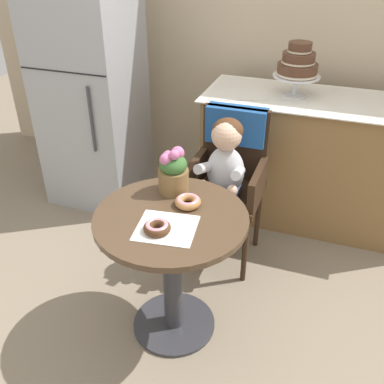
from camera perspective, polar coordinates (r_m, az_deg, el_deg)
The scene contains 12 objects.
ground_plane at distance 2.49m, azimuth -2.34°, elevation -16.85°, with size 8.00×8.00×0.00m, color gray.
back_wall at distance 3.47m, azimuth 9.33°, elevation 22.79°, with size 4.80×0.10×2.70m, color #C1AD8E.
cafe_table at distance 2.13m, azimuth -2.63°, elevation -7.76°, with size 0.72×0.72×0.72m.
wicker_chair at distance 2.63m, azimuth 5.08°, elevation 3.87°, with size 0.42×0.45×0.95m.
seated_child at distance 2.48m, azimuth 4.19°, elevation 3.08°, with size 0.27×0.32×0.73m.
paper_napkin at distance 1.92m, azimuth -3.38°, elevation -4.72°, with size 0.26×0.24×0.00m, color white.
donut_front at distance 1.90m, azimuth -4.59°, elevation -4.60°, with size 0.12×0.12×0.04m.
donut_mid at distance 2.06m, azimuth -0.54°, elevation -1.22°, with size 0.12×0.12×0.04m.
flower_vase at distance 2.13m, azimuth -2.45°, elevation 2.76°, with size 0.15×0.15×0.24m.
display_counter at distance 3.15m, azimuth 15.76°, elevation 3.87°, with size 1.56×0.62×0.90m.
tiered_cake_stand at distance 2.93m, azimuth 13.65°, elevation 15.82°, with size 0.30×0.30×0.34m.
refrigerator at distance 3.28m, azimuth -13.04°, elevation 12.87°, with size 0.64×0.63×1.70m.
Camera 1 is at (0.64, -1.52, 1.86)m, focal length 40.85 mm.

